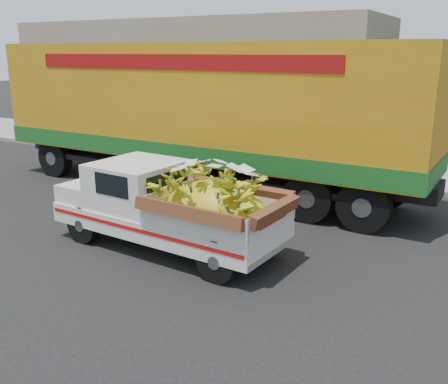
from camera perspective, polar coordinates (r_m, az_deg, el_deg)
The scene contains 6 objects.
ground at distance 9.69m, azimuth -8.76°, elevation -6.17°, with size 100.00×100.00×0.00m, color black.
curb at distance 15.01m, azimuth 6.45°, elevation 2.16°, with size 60.00×0.25×0.15m, color gray.
sidewalk at distance 16.92m, azimuth 9.25°, elevation 3.59°, with size 60.00×4.00×0.14m, color gray.
building_left at distance 25.45m, azimuth -3.19°, elevation 13.33°, with size 18.00×6.00×5.00m, color gray.
pickup_truck at distance 9.10m, azimuth -4.88°, elevation -1.84°, with size 4.60×1.98×1.57m.
semi_trailer at distance 13.08m, azimuth -2.75°, elevation 9.33°, with size 12.03×2.93×3.80m.
Camera 1 is at (5.62, -7.02, 3.60)m, focal length 40.00 mm.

